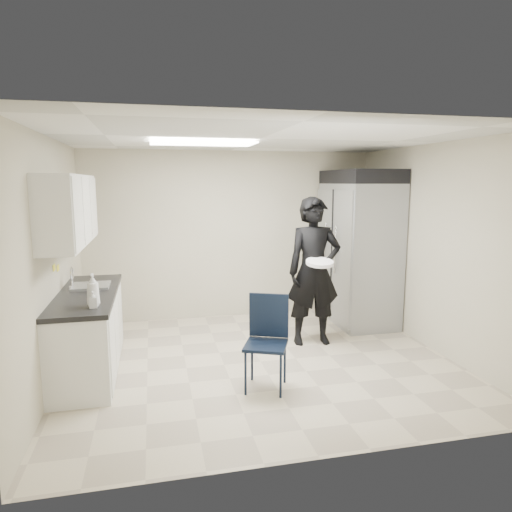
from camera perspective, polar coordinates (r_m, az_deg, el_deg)
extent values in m
plane|color=#BFB196|center=(5.60, 0.56, -13.05)|extent=(4.50, 4.50, 0.00)
plane|color=silver|center=(5.20, 0.61, 14.49)|extent=(4.50, 4.50, 0.00)
plane|color=#BCB39B|center=(7.19, -3.12, 2.64)|extent=(4.50, 0.00, 4.50)
plane|color=#BCB39B|center=(5.21, -24.25, -0.68)|extent=(0.00, 4.00, 4.00)
plane|color=#BCB39B|center=(6.16, 21.38, 0.92)|extent=(0.00, 4.00, 4.00)
cube|color=white|center=(5.49, -6.68, 13.84)|extent=(1.20, 0.60, 0.02)
cube|color=silver|center=(5.56, -20.18, -9.10)|extent=(0.60, 1.90, 0.86)
cube|color=black|center=(5.43, -20.45, -4.53)|extent=(0.64, 1.95, 0.05)
cube|color=gray|center=(5.68, -19.91, -4.08)|extent=(0.42, 0.40, 0.14)
cylinder|color=silver|center=(5.67, -22.00, -2.66)|extent=(0.02, 0.02, 0.24)
cube|color=silver|center=(5.32, -22.35, 5.33)|extent=(0.35, 1.80, 0.75)
cube|color=black|center=(6.48, -21.17, 4.15)|extent=(0.22, 0.30, 0.35)
cube|color=yellow|center=(5.32, -23.92, -1.34)|extent=(0.00, 0.12, 0.07)
cube|color=yellow|center=(5.52, -23.51, -1.38)|extent=(0.00, 0.12, 0.07)
cube|color=gray|center=(7.09, 12.67, 0.29)|extent=(0.80, 1.35, 2.10)
cube|color=black|center=(7.01, 13.00, 9.63)|extent=(0.80, 1.35, 0.20)
cube|color=black|center=(4.76, 1.23, -11.10)|extent=(0.55, 0.55, 0.94)
imported|color=black|center=(6.01, 7.24, -1.92)|extent=(0.74, 0.52, 1.94)
cylinder|color=silver|center=(5.74, 7.97, -0.81)|extent=(0.37, 0.37, 0.04)
imported|color=white|center=(4.78, -19.71, -4.00)|extent=(0.13, 0.13, 0.33)
imported|color=#9F9DA8|center=(4.73, -19.70, -5.16)|extent=(0.08, 0.08, 0.16)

